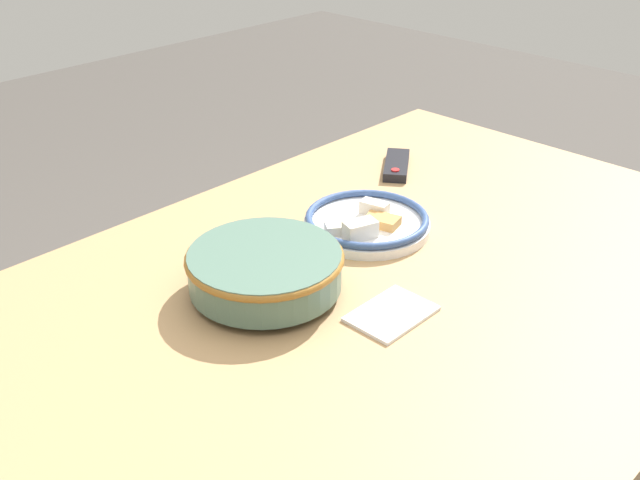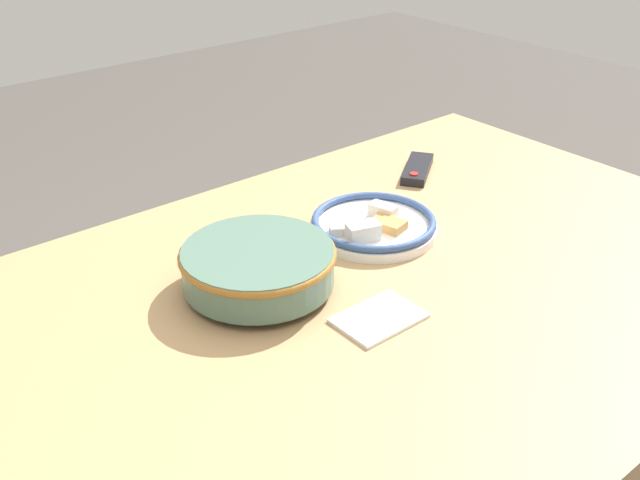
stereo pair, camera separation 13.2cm
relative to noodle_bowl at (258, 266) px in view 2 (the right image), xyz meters
name	(u,v)px [view 2 (the right image)]	position (x,y,z in m)	size (l,w,h in m)	color
dining_table	(386,315)	(0.19, -0.11, -0.12)	(1.46, 1.00, 0.74)	tan
noodle_bowl	(258,266)	(0.00, 0.00, 0.00)	(0.26, 0.26, 0.08)	#4C6B5B
food_plate	(373,225)	(0.28, 0.02, -0.03)	(0.24, 0.24, 0.05)	white
tv_remote	(417,169)	(0.55, 0.17, -0.04)	(0.16, 0.13, 0.02)	black
folded_napkin	(379,318)	(0.09, -0.19, -0.04)	(0.13, 0.09, 0.01)	white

